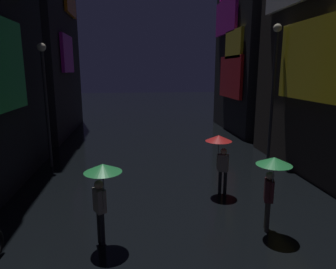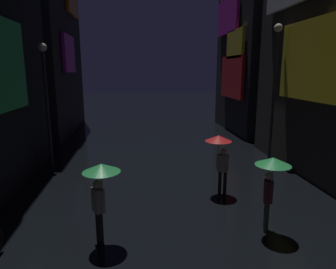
# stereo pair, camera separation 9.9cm
# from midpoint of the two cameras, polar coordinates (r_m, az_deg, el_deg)

# --- Properties ---
(building_right_far) EXTENTS (4.25, 7.22, 13.23)m
(building_right_far) POSITION_cam_midpoint_polar(r_m,az_deg,el_deg) (22.60, 16.64, 17.61)
(building_right_far) COLOR black
(building_right_far) RESTS_ON ground
(pedestrian_far_right_red) EXTENTS (0.90, 0.90, 2.12)m
(pedestrian_far_right_red) POSITION_cam_midpoint_polar(r_m,az_deg,el_deg) (10.35, 9.63, -2.59)
(pedestrian_far_right_red) COLOR black
(pedestrian_far_right_red) RESTS_ON ground
(pedestrian_foreground_left_green) EXTENTS (0.90, 0.90, 2.12)m
(pedestrian_foreground_left_green) POSITION_cam_midpoint_polar(r_m,az_deg,el_deg) (7.41, -12.87, -8.72)
(pedestrian_foreground_left_green) COLOR black
(pedestrian_foreground_left_green) RESTS_ON ground
(pedestrian_near_crossing_green) EXTENTS (0.90, 0.90, 2.12)m
(pedestrian_near_crossing_green) POSITION_cam_midpoint_polar(r_m,az_deg,el_deg) (8.21, 18.91, -7.02)
(pedestrian_near_crossing_green) COLOR #38332D
(pedestrian_near_crossing_green) RESTS_ON ground
(streetlamp_right_far) EXTENTS (0.36, 0.36, 6.23)m
(streetlamp_right_far) POSITION_cam_midpoint_polar(r_m,az_deg,el_deg) (14.34, 19.29, 9.74)
(streetlamp_right_far) COLOR #2D2D33
(streetlamp_right_far) RESTS_ON ground
(streetlamp_left_far) EXTENTS (0.36, 0.36, 5.39)m
(streetlamp_left_far) POSITION_cam_midpoint_polar(r_m,az_deg,el_deg) (14.04, -22.54, 7.60)
(streetlamp_left_far) COLOR #2D2D33
(streetlamp_left_far) RESTS_ON ground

